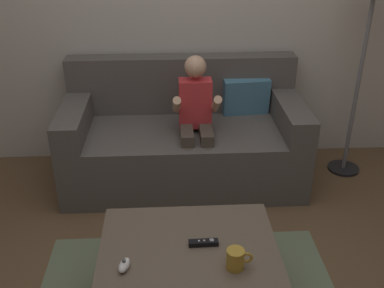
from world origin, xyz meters
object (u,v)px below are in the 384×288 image
object	(u,v)px
couch	(184,140)
game_remote_black_near_edge	(204,243)
person_seated_on_couch	(196,119)
coffee_mug	(236,259)
nunchuk_white	(124,265)
coffee_table	(189,255)

from	to	relation	value
couch	game_remote_black_near_edge	bearing A→B (deg)	-88.41
person_seated_on_couch	coffee_mug	world-z (taller)	person_seated_on_couch
coffee_mug	nunchuk_white	bearing A→B (deg)	177.80
game_remote_black_near_edge	nunchuk_white	size ratio (longest dim) A/B	1.43
coffee_mug	coffee_table	bearing A→B (deg)	139.73
couch	coffee_mug	bearing A→B (deg)	-83.63
game_remote_black_near_edge	coffee_mug	bearing A→B (deg)	-50.80
couch	coffee_mug	xyz separation A→B (m)	(0.17, -1.48, 0.17)
nunchuk_white	coffee_mug	bearing A→B (deg)	-2.20
coffee_table	game_remote_black_near_edge	xyz separation A→B (m)	(0.07, -0.01, 0.08)
person_seated_on_couch	coffee_table	distance (m)	1.16
person_seated_on_couch	coffee_table	xyz separation A→B (m)	(-0.11, -1.14, -0.20)
couch	nunchuk_white	size ratio (longest dim) A/B	17.35
couch	game_remote_black_near_edge	distance (m)	1.33
coffee_mug	game_remote_black_near_edge	bearing A→B (deg)	129.20
couch	coffee_table	distance (m)	1.32
couch	person_seated_on_couch	world-z (taller)	person_seated_on_couch
coffee_table	nunchuk_white	world-z (taller)	nunchuk_white
person_seated_on_couch	nunchuk_white	size ratio (longest dim) A/B	9.89
couch	person_seated_on_couch	bearing A→B (deg)	-67.85
couch	person_seated_on_couch	distance (m)	0.32
couch	game_remote_black_near_edge	xyz separation A→B (m)	(0.04, -1.33, 0.13)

